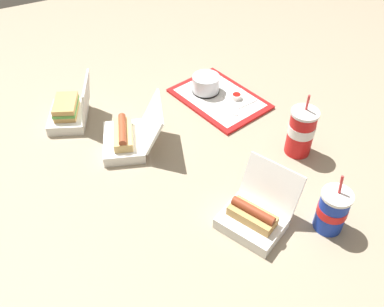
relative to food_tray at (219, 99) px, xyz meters
The scene contains 11 objects.
ground_plane 0.41m from the food_tray, 142.49° to the left, with size 3.20×3.20×0.00m, color gray.
food_tray is the anchor object (origin of this frame).
cake_container 0.08m from the food_tray, 25.50° to the left, with size 0.11×0.11×0.07m.
ketchup_cup 0.07m from the food_tray, 128.34° to the right, with size 0.04×0.04×0.02m.
napkin_stack 0.08m from the food_tray, 124.52° to the right, with size 0.10×0.10×0.00m, color white.
plastic_fork 0.09m from the food_tray, 164.60° to the left, with size 0.11×0.01×0.01m, color white.
clamshell_sandwich_back 0.59m from the food_tray, 76.64° to the left, with size 0.23×0.22×0.17m.
clamshell_hotdog_front 0.64m from the food_tray, 160.01° to the left, with size 0.25×0.26×0.17m.
clamshell_hotdog_right 0.44m from the food_tray, 102.84° to the left, with size 0.26×0.27×0.17m.
soda_cup_center 0.41m from the food_tray, 165.96° to the right, with size 0.09×0.09×0.24m.
soda_cup_corner 0.70m from the food_tray, behind, with size 0.09×0.09×0.20m.
Camera 1 is at (-0.89, 0.48, 1.04)m, focal length 40.00 mm.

